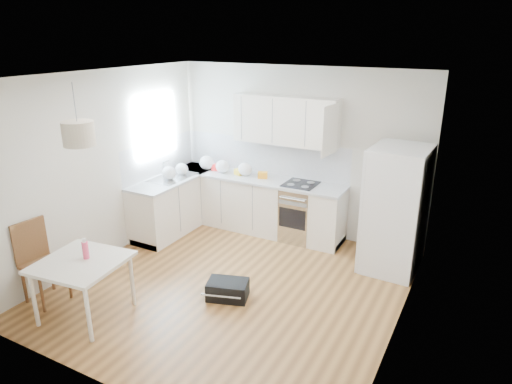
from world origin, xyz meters
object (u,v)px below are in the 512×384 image
(refrigerator, at_px, (397,210))
(dining_table, at_px, (82,267))
(gym_bag, at_px, (228,290))
(dining_chair, at_px, (44,263))

(refrigerator, bearing_deg, dining_table, -133.04)
(gym_bag, bearing_deg, dining_table, -157.41)
(dining_table, bearing_deg, gym_bag, 34.42)
(dining_table, distance_m, dining_chair, 0.68)
(dining_table, distance_m, gym_bag, 1.76)
(refrigerator, relative_size, dining_chair, 1.71)
(dining_chair, height_order, gym_bag, dining_chair)
(dining_chair, relative_size, gym_bag, 2.05)
(dining_table, height_order, dining_chair, dining_chair)
(dining_table, bearing_deg, dining_chair, 173.94)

